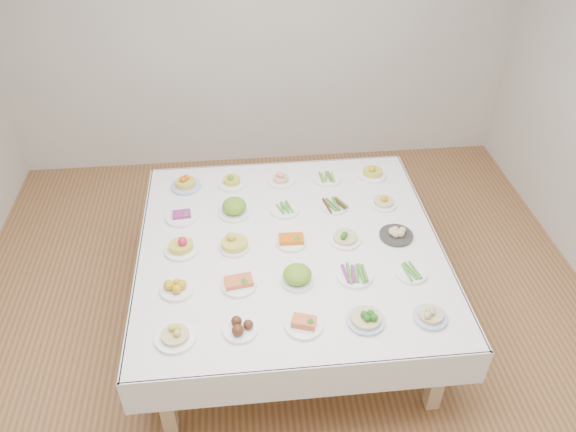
{
  "coord_description": "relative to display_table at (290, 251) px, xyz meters",
  "views": [
    {
      "loc": [
        -0.27,
        -2.73,
        3.31
      ],
      "look_at": [
        0.05,
        0.33,
        0.88
      ],
      "focal_mm": 35.0,
      "sensor_mm": 36.0,
      "label": 1
    }
  ],
  "objects": [
    {
      "name": "dish_4",
      "position": [
        0.76,
        -0.76,
        0.12
      ],
      "size": [
        0.2,
        0.2,
        0.11
      ],
      "color": "#4C66B2",
      "rests_on": "display_table"
    },
    {
      "name": "dish_12",
      "position": [
        0.01,
        0.01,
        0.11
      ],
      "size": [
        0.21,
        0.21,
        0.1
      ],
      "color": "white",
      "rests_on": "display_table"
    },
    {
      "name": "dish_5",
      "position": [
        -0.75,
        -0.37,
        0.11
      ],
      "size": [
        0.21,
        0.21,
        0.09
      ],
      "color": "white",
      "rests_on": "display_table"
    },
    {
      "name": "dish_24",
      "position": [
        0.75,
        0.76,
        0.13
      ],
      "size": [
        0.22,
        0.22,
        0.13
      ],
      "color": "white",
      "rests_on": "display_table"
    },
    {
      "name": "dish_0",
      "position": [
        -0.74,
        -0.76,
        0.12
      ],
      "size": [
        0.23,
        0.23,
        0.12
      ],
      "color": "white",
      "rests_on": "display_table"
    },
    {
      "name": "dish_15",
      "position": [
        -0.76,
        0.37,
        0.1
      ],
      "size": [
        0.23,
        0.23,
        0.09
      ],
      "color": "white",
      "rests_on": "display_table"
    },
    {
      "name": "dish_22",
      "position": [
        0.0,
        0.75,
        0.12
      ],
      "size": [
        0.21,
        0.21,
        0.11
      ],
      "color": "white",
      "rests_on": "display_table"
    },
    {
      "name": "dish_8",
      "position": [
        0.38,
        -0.37,
        0.1
      ],
      "size": [
        0.23,
        0.23,
        0.06
      ],
      "color": "white",
      "rests_on": "display_table"
    },
    {
      "name": "dish_3",
      "position": [
        0.37,
        -0.75,
        0.13
      ],
      "size": [
        0.24,
        0.24,
        0.13
      ],
      "color": "#4C66B2",
      "rests_on": "display_table"
    },
    {
      "name": "dish_2",
      "position": [
        0.0,
        -0.75,
        0.11
      ],
      "size": [
        0.22,
        0.22,
        0.1
      ],
      "color": "white",
      "rests_on": "display_table"
    },
    {
      "name": "dish_14",
      "position": [
        0.75,
        0.0,
        0.11
      ],
      "size": [
        0.23,
        0.23,
        0.09
      ],
      "color": "#2C2927",
      "rests_on": "display_table"
    },
    {
      "name": "dish_16",
      "position": [
        -0.37,
        0.38,
        0.13
      ],
      "size": [
        0.23,
        0.23,
        0.13
      ],
      "color": "white",
      "rests_on": "display_table"
    },
    {
      "name": "dish_11",
      "position": [
        -0.38,
        -0.01,
        0.13
      ],
      "size": [
        0.21,
        0.21,
        0.13
      ],
      "color": "white",
      "rests_on": "display_table"
    },
    {
      "name": "dish_13",
      "position": [
        0.38,
        -0.01,
        0.13
      ],
      "size": [
        0.21,
        0.21,
        0.12
      ],
      "color": "white",
      "rests_on": "display_table"
    },
    {
      "name": "dish_1",
      "position": [
        -0.37,
        -0.74,
        0.11
      ],
      "size": [
        0.2,
        0.2,
        0.1
      ],
      "color": "white",
      "rests_on": "display_table"
    },
    {
      "name": "dish_23",
      "position": [
        0.38,
        0.75,
        0.09
      ],
      "size": [
        0.22,
        0.22,
        0.05
      ],
      "color": "white",
      "rests_on": "display_table"
    },
    {
      "name": "dish_20",
      "position": [
        -0.74,
        0.75,
        0.13
      ],
      "size": [
        0.23,
        0.23,
        0.13
      ],
      "color": "#4C66B2",
      "rests_on": "display_table"
    },
    {
      "name": "dish_19",
      "position": [
        0.74,
        0.37,
        0.11
      ],
      "size": [
        0.2,
        0.2,
        0.1
      ],
      "color": "white",
      "rests_on": "display_table"
    },
    {
      "name": "dish_21",
      "position": [
        -0.38,
        0.76,
        0.12
      ],
      "size": [
        0.22,
        0.22,
        0.11
      ],
      "color": "white",
      "rests_on": "display_table"
    },
    {
      "name": "display_table",
      "position": [
        0.0,
        0.0,
        0.0
      ],
      "size": [
        2.09,
        2.09,
        0.75
      ],
      "color": "white",
      "rests_on": "ground"
    },
    {
      "name": "dish_10",
      "position": [
        -0.74,
        0.0,
        0.14
      ],
      "size": [
        0.23,
        0.23,
        0.14
      ],
      "color": "white",
      "rests_on": "display_table"
    },
    {
      "name": "room_envelope",
      "position": [
        -0.05,
        -0.18,
        1.15
      ],
      "size": [
        5.02,
        5.02,
        2.81
      ],
      "color": "#9A6340",
      "rests_on": "ground"
    },
    {
      "name": "dish_9",
      "position": [
        0.75,
        -0.38,
        0.09
      ],
      "size": [
        0.2,
        0.2,
        0.05
      ],
      "color": "white",
      "rests_on": "display_table"
    },
    {
      "name": "dish_7",
      "position": [
        0.01,
        -0.37,
        0.14
      ],
      "size": [
        0.21,
        0.21,
        0.14
      ],
      "color": "white",
      "rests_on": "display_table"
    },
    {
      "name": "dish_6",
      "position": [
        -0.37,
        -0.37,
        0.11
      ],
      "size": [
        0.23,
        0.23,
        0.1
      ],
      "color": "white",
      "rests_on": "display_table"
    },
    {
      "name": "dish_18",
      "position": [
        0.37,
        0.38,
        0.09
      ],
      "size": [
        0.21,
        0.2,
        0.05
      ],
      "color": "white",
      "rests_on": "display_table"
    },
    {
      "name": "dish_17",
      "position": [
        -0.0,
        0.37,
        0.09
      ],
      "size": [
        0.21,
        0.21,
        0.05
      ],
      "color": "white",
      "rests_on": "display_table"
    }
  ]
}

